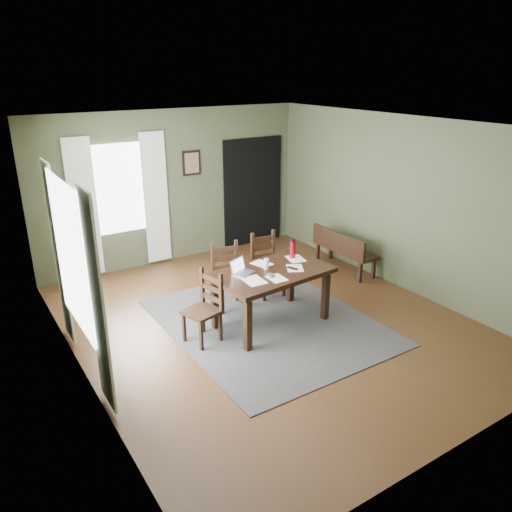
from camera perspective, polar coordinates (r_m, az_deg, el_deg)
ground at (r=7.08m, az=1.33°, el=-7.59°), size 5.00×6.00×0.01m
room_shell at (r=6.41m, az=1.46°, el=6.75°), size 5.02×6.02×2.71m
rug at (r=7.07m, az=1.33°, el=-7.52°), size 2.60×3.20×0.01m
dining_table at (r=6.74m, az=1.78°, el=-2.44°), size 1.65×1.08×0.79m
chair_end at (r=6.47m, az=-5.91°, el=-5.95°), size 0.50×0.50×0.94m
chair_back_left at (r=7.33m, az=-3.20°, el=-2.39°), size 0.49×0.49×0.97m
chair_back_right at (r=7.73m, az=1.29°, el=-1.03°), size 0.47×0.47×0.98m
bench at (r=8.76m, az=9.87°, el=0.99°), size 0.41×1.28×0.72m
laptop at (r=6.60m, az=-1.71°, el=-1.57°), size 0.35×0.32×0.20m
computer_mouse at (r=6.51m, az=1.71°, el=-2.21°), size 0.06×0.10×0.03m
tv_remote at (r=6.77m, az=4.17°, el=-1.41°), size 0.10×0.17×0.02m
drinking_glass at (r=6.72m, az=1.19°, el=-0.92°), size 0.09×0.09×0.15m
water_bottle at (r=7.11m, az=4.21°, el=0.76°), size 0.10×0.10×0.28m
paper_a at (r=6.39m, az=-0.24°, el=-2.83°), size 0.26×0.33×0.00m
paper_b at (r=6.80m, az=4.46°, el=-1.38°), size 0.32×0.35×0.00m
paper_c at (r=6.93m, az=0.66°, el=-0.89°), size 0.27×0.32×0.00m
paper_d at (r=7.13m, az=4.54°, el=-0.31°), size 0.28×0.33×0.00m
paper_e at (r=6.46m, az=2.38°, el=-2.56°), size 0.22×0.28×0.00m
window_left at (r=5.77m, az=-20.52°, el=0.05°), size 0.01×1.30×1.70m
window_back at (r=8.70m, az=-15.37°, el=7.41°), size 1.00×0.01×1.50m
curtain_left_near at (r=5.12m, az=-17.71°, el=-5.24°), size 0.03×0.48×2.30m
curtain_left_far at (r=6.62m, az=-21.65°, el=0.21°), size 0.03×0.48×2.30m
curtain_back_left at (r=8.57m, az=-19.08°, el=5.08°), size 0.44×0.03×2.30m
curtain_back_right at (r=8.93m, az=-11.38°, el=6.43°), size 0.44×0.03×2.30m
framed_picture at (r=9.12m, az=-7.38°, el=10.50°), size 0.34×0.03×0.44m
doorway_back at (r=9.88m, az=-0.35°, el=7.33°), size 1.30×0.03×2.10m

